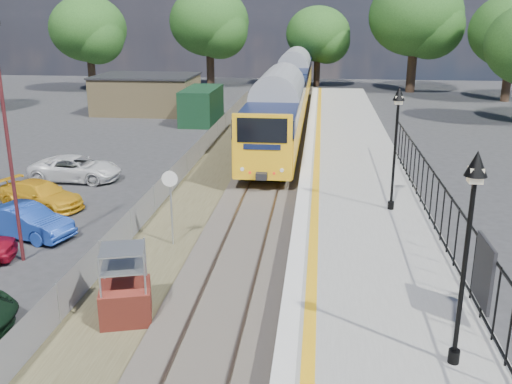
# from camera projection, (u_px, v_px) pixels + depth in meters

# --- Properties ---
(ground) EXTENTS (120.00, 120.00, 0.00)m
(ground) POSITION_uv_depth(u_px,v_px,m) (227.00, 298.00, 16.70)
(ground) COLOR #2D2D30
(ground) RESTS_ON ground
(track_bed) EXTENTS (5.90, 80.00, 0.29)m
(track_bed) POSITION_uv_depth(u_px,v_px,m) (251.00, 195.00, 25.90)
(track_bed) COLOR #473F38
(track_bed) RESTS_ON ground
(platform) EXTENTS (5.00, 70.00, 0.90)m
(platform) POSITION_uv_depth(u_px,v_px,m) (357.00, 203.00, 23.71)
(platform) COLOR gray
(platform) RESTS_ON ground
(platform_edge) EXTENTS (0.90, 70.00, 0.01)m
(platform_edge) POSITION_uv_depth(u_px,v_px,m) (308.00, 191.00, 23.79)
(platform_edge) COLOR silver
(platform_edge) RESTS_ON platform
(victorian_lamp_south) EXTENTS (0.44, 0.44, 4.60)m
(victorian_lamp_south) POSITION_uv_depth(u_px,v_px,m) (471.00, 211.00, 11.04)
(victorian_lamp_south) COLOR black
(victorian_lamp_south) RESTS_ON platform
(victorian_lamp_north) EXTENTS (0.44, 0.44, 4.60)m
(victorian_lamp_north) POSITION_uv_depth(u_px,v_px,m) (397.00, 120.00, 20.55)
(victorian_lamp_north) COLOR black
(victorian_lamp_north) RESTS_ON platform
(palisade_fence) EXTENTS (0.12, 26.00, 2.00)m
(palisade_fence) POSITION_uv_depth(u_px,v_px,m) (447.00, 221.00, 17.58)
(palisade_fence) COLOR black
(palisade_fence) RESTS_ON platform
(wire_fence) EXTENTS (0.06, 52.00, 1.20)m
(wire_fence) POSITION_uv_depth(u_px,v_px,m) (182.00, 169.00, 28.36)
(wire_fence) COLOR #999EA3
(wire_fence) RESTS_ON ground
(outbuilding) EXTENTS (10.80, 10.10, 3.12)m
(outbuilding) POSITION_uv_depth(u_px,v_px,m) (157.00, 96.00, 47.02)
(outbuilding) COLOR #9F895A
(outbuilding) RESTS_ON ground
(tree_line) EXTENTS (56.80, 43.80, 11.88)m
(tree_line) POSITION_uv_depth(u_px,v_px,m) (311.00, 29.00, 54.42)
(tree_line) COLOR #332319
(tree_line) RESTS_ON ground
(train) EXTENTS (2.82, 40.83, 3.51)m
(train) POSITION_uv_depth(u_px,v_px,m) (289.00, 89.00, 44.82)
(train) COLOR yellow
(train) RESTS_ON ground
(brick_plinth) EXTENTS (1.65, 1.65, 2.14)m
(brick_plinth) POSITION_uv_depth(u_px,v_px,m) (125.00, 286.00, 15.17)
(brick_plinth) COLOR maroon
(brick_plinth) RESTS_ON ground
(speed_sign) EXTENTS (0.56, 0.12, 2.79)m
(speed_sign) POSITION_uv_depth(u_px,v_px,m) (171.00, 196.00, 19.88)
(speed_sign) COLOR #999EA3
(speed_sign) RESTS_ON ground
(carpark_lamp) EXTENTS (0.25, 0.50, 7.76)m
(carpark_lamp) POSITION_uv_depth(u_px,v_px,m) (7.00, 133.00, 17.94)
(carpark_lamp) COLOR #4C191C
(carpark_lamp) RESTS_ON ground
(car_blue) EXTENTS (3.97, 2.34, 1.24)m
(car_blue) POSITION_uv_depth(u_px,v_px,m) (25.00, 221.00, 21.09)
(car_blue) COLOR #1A3DA0
(car_blue) RESTS_ON ground
(car_yellow) EXTENTS (4.27, 2.89, 1.15)m
(car_yellow) POSITION_uv_depth(u_px,v_px,m) (41.00, 195.00, 24.29)
(car_yellow) COLOR gold
(car_yellow) RESTS_ON ground
(car_white) EXTENTS (4.51, 2.20, 1.23)m
(car_white) POSITION_uv_depth(u_px,v_px,m) (76.00, 168.00, 28.32)
(car_white) COLOR white
(car_white) RESTS_ON ground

